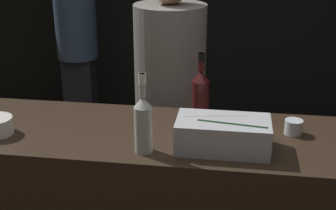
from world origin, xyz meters
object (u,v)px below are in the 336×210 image
at_px(ice_bin_with_bottles, 223,133).
at_px(candle_votive, 293,127).
at_px(white_wine_bottle, 143,122).
at_px(person_blond_tee, 170,100).
at_px(red_wine_bottle_black_foil, 200,95).
at_px(person_in_hoodie, 77,36).

bearing_deg(ice_bin_with_bottles, candle_votive, 32.49).
xyz_separation_m(white_wine_bottle, person_blond_tee, (-0.01, 0.83, -0.22)).
relative_size(red_wine_bottle_black_foil, person_in_hoodie, 0.18).
bearing_deg(ice_bin_with_bottles, person_in_hoodie, 123.79).
bearing_deg(candle_votive, red_wine_bottle_black_foil, 170.74).
distance_m(ice_bin_with_bottles, person_blond_tee, 0.84).
xyz_separation_m(ice_bin_with_bottles, red_wine_bottle_black_foil, (-0.11, 0.26, 0.06)).
bearing_deg(ice_bin_with_bottles, person_blond_tee, 113.44).
height_order(candle_votive, person_blond_tee, person_blond_tee).
bearing_deg(person_in_hoodie, person_blond_tee, -155.71).
relative_size(candle_votive, red_wine_bottle_black_foil, 0.24).
bearing_deg(candle_votive, person_in_hoodie, 132.61).
height_order(red_wine_bottle_black_foil, person_blond_tee, person_blond_tee).
relative_size(candle_votive, person_in_hoodie, 0.04).
bearing_deg(red_wine_bottle_black_foil, ice_bin_with_bottles, -66.02).
bearing_deg(candle_votive, white_wine_bottle, -156.78).
bearing_deg(red_wine_bottle_black_foil, candle_votive, -9.26).
height_order(candle_votive, white_wine_bottle, white_wine_bottle).
relative_size(white_wine_bottle, person_in_hoodie, 0.18).
xyz_separation_m(person_in_hoodie, person_blond_tee, (0.94, -1.14, -0.08)).
relative_size(person_in_hoodie, person_blond_tee, 1.06).
bearing_deg(person_in_hoodie, candle_votive, -152.62).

